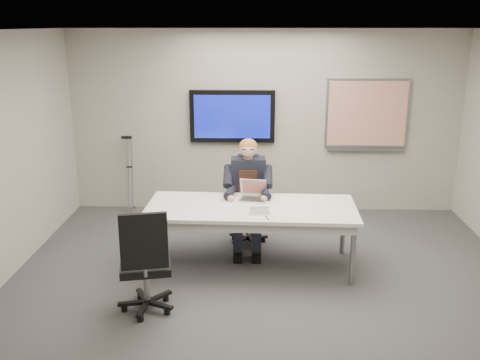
{
  "coord_description": "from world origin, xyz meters",
  "views": [
    {
      "loc": [
        -0.13,
        -5.15,
        2.86
      ],
      "look_at": [
        -0.32,
        1.05,
        1.04
      ],
      "focal_mm": 40.0,
      "sensor_mm": 36.0,
      "label": 1
    }
  ],
  "objects_px": {
    "conference_table": "(251,213)",
    "seated_person": "(248,207)",
    "office_chair_far": "(247,220)",
    "laptop": "(253,194)",
    "office_chair_near": "(146,280)"
  },
  "relations": [
    {
      "from": "office_chair_far",
      "to": "seated_person",
      "type": "bearing_deg",
      "value": -98.43
    },
    {
      "from": "office_chair_far",
      "to": "office_chair_near",
      "type": "xyz_separation_m",
      "value": [
        -1.0,
        -1.88,
        0.04
      ]
    },
    {
      "from": "office_chair_near",
      "to": "laptop",
      "type": "distance_m",
      "value": 1.84
    },
    {
      "from": "office_chair_far",
      "to": "conference_table",
      "type": "bearing_deg",
      "value": -95.92
    },
    {
      "from": "conference_table",
      "to": "laptop",
      "type": "distance_m",
      "value": 0.32
    },
    {
      "from": "conference_table",
      "to": "laptop",
      "type": "bearing_deg",
      "value": 86.41
    },
    {
      "from": "office_chair_far",
      "to": "office_chair_near",
      "type": "distance_m",
      "value": 2.13
    },
    {
      "from": "office_chair_far",
      "to": "seated_person",
      "type": "relative_size",
      "value": 0.7
    },
    {
      "from": "office_chair_near",
      "to": "seated_person",
      "type": "relative_size",
      "value": 0.79
    },
    {
      "from": "conference_table",
      "to": "seated_person",
      "type": "distance_m",
      "value": 0.5
    },
    {
      "from": "office_chair_far",
      "to": "laptop",
      "type": "height_order",
      "value": "office_chair_far"
    },
    {
      "from": "conference_table",
      "to": "office_chair_near",
      "type": "relative_size",
      "value": 2.21
    },
    {
      "from": "office_chair_far",
      "to": "seated_person",
      "type": "distance_m",
      "value": 0.37
    },
    {
      "from": "conference_table",
      "to": "seated_person",
      "type": "xyz_separation_m",
      "value": [
        -0.05,
        0.48,
        -0.1
      ]
    },
    {
      "from": "office_chair_far",
      "to": "seated_person",
      "type": "height_order",
      "value": "seated_person"
    }
  ]
}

